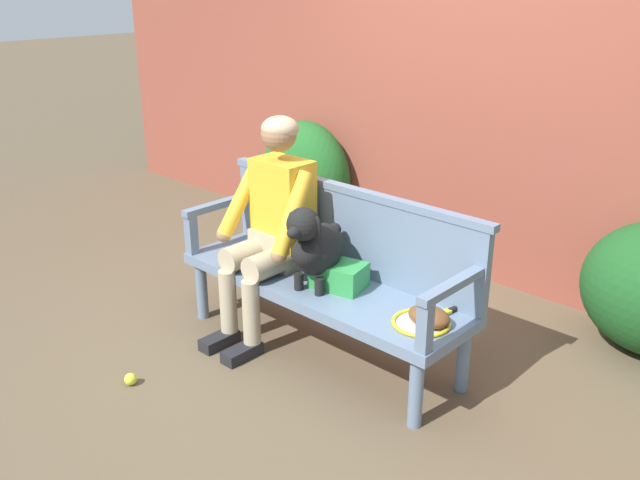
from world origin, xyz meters
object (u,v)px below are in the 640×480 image
Objects in this scene: tennis_racket at (425,321)px; tennis_ball at (131,379)px; person_seated at (272,221)px; sports_bag at (339,275)px; dog_on_bench at (315,246)px; baseball_glove at (428,317)px; garden_bench at (320,291)px.

tennis_racket is 1.58m from tennis_ball.
sports_bag is at bearing 4.55° from person_seated.
person_seated is 2.64× the size of dog_on_bench.
tennis_ball is (-0.52, -0.87, -0.65)m from dog_on_bench.
sports_bag is 1.24m from tennis_ball.
baseball_glove is at bearing 0.67° from person_seated.
person_seated is at bearing -175.45° from sports_bag.
baseball_glove is at bearing 37.85° from tennis_ball.
baseball_glove reaches higher than tennis_ball.
baseball_glove reaches higher than tennis_racket.
dog_on_bench reaches higher than baseball_glove.
sports_bag is at bearing 10.14° from garden_bench.
sports_bag is (-0.61, 0.03, 0.03)m from baseball_glove.
person_seated is 1.11m from baseball_glove.
dog_on_bench is at bearing -170.44° from baseball_glove.
sports_bag is at bearing -178.56° from baseball_glove.
garden_bench is at bearing 2.67° from person_seated.
garden_bench is at bearing 62.74° from tennis_ball.
sports_bag is (0.09, 0.09, -0.18)m from dog_on_bench.
sports_bag is (0.12, 0.02, 0.12)m from garden_bench.
tennis_racket is (1.06, 0.02, -0.26)m from person_seated.
person_seated reaches higher than tennis_racket.
dog_on_bench is at bearing -8.28° from person_seated.
person_seated is 0.39m from dog_on_bench.
tennis_racket reaches higher than garden_bench.
baseball_glove is at bearing -2.41° from sports_bag.
baseball_glove is (0.69, 0.07, -0.20)m from dog_on_bench.
person_seated reaches higher than baseball_glove.
baseball_glove is 3.33× the size of tennis_ball.
baseball_glove is 0.61m from sports_bag.
sports_bag reaches higher than tennis_ball.
dog_on_bench reaches higher than sports_bag.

